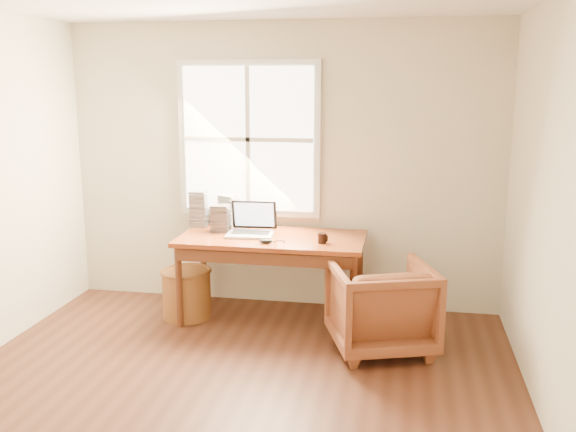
# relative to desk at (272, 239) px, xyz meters

# --- Properties ---
(room_shell) EXTENTS (4.04, 4.54, 2.64)m
(room_shell) POSITION_rel_desk_xyz_m (-0.02, -1.64, 0.59)
(room_shell) COLOR #4C281A
(room_shell) RESTS_ON ground
(desk) EXTENTS (1.60, 0.80, 0.04)m
(desk) POSITION_rel_desk_xyz_m (0.00, 0.00, 0.00)
(desk) COLOR brown
(desk) RESTS_ON room_shell
(armchair) EXTENTS (0.96, 0.97, 0.70)m
(armchair) POSITION_rel_desk_xyz_m (0.97, -0.50, -0.38)
(armchair) COLOR brown
(armchair) RESTS_ON room_shell
(wicker_stool) EXTENTS (0.44, 0.44, 0.43)m
(wicker_stool) POSITION_rel_desk_xyz_m (-0.76, -0.11, -0.52)
(wicker_stool) COLOR brown
(wicker_stool) RESTS_ON room_shell
(laptop) EXTENTS (0.47, 0.49, 0.33)m
(laptop) POSITION_rel_desk_xyz_m (-0.19, -0.02, 0.18)
(laptop) COLOR #B8BABF
(laptop) RESTS_ON desk
(mouse) EXTENTS (0.12, 0.09, 0.04)m
(mouse) POSITION_rel_desk_xyz_m (-0.00, -0.24, 0.04)
(mouse) COLOR black
(mouse) RESTS_ON desk
(coffee_mug) EXTENTS (0.09, 0.09, 0.08)m
(coffee_mug) POSITION_rel_desk_xyz_m (0.46, -0.15, 0.06)
(coffee_mug) COLOR black
(coffee_mug) RESTS_ON desk
(cd_stack_a) EXTENTS (0.19, 0.18, 0.30)m
(cd_stack_a) POSITION_rel_desk_xyz_m (-0.47, 0.29, 0.17)
(cd_stack_a) COLOR #ABAEB7
(cd_stack_a) RESTS_ON desk
(cd_stack_b) EXTENTS (0.17, 0.15, 0.24)m
(cd_stack_b) POSITION_rel_desk_xyz_m (-0.49, 0.10, 0.14)
(cd_stack_b) COLOR #242529
(cd_stack_b) RESTS_ON desk
(cd_stack_c) EXTENTS (0.16, 0.14, 0.33)m
(cd_stack_c) POSITION_rel_desk_xyz_m (-0.75, 0.26, 0.19)
(cd_stack_c) COLOR #9E9FAB
(cd_stack_c) RESTS_ON desk
(cd_stack_d) EXTENTS (0.19, 0.18, 0.19)m
(cd_stack_d) POSITION_rel_desk_xyz_m (-0.42, 0.34, 0.12)
(cd_stack_d) COLOR silver
(cd_stack_d) RESTS_ON desk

